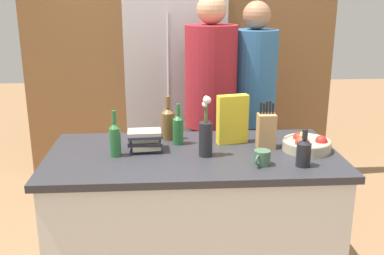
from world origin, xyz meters
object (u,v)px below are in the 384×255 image
refrigerator (175,88)px  person_in_blue (253,104)px  bottle_oil (168,122)px  flower_vase (206,134)px  fruit_bowl (307,144)px  knife_block (266,130)px  bottle_water (178,128)px  cereal_box (232,119)px  bottle_vinegar (304,152)px  person_at_sink (211,106)px  book_stack (145,140)px  coffee_mug (262,158)px  bottle_wine (115,138)px

refrigerator → person_in_blue: bearing=-45.0°
bottle_oil → flower_vase: bearing=-56.8°
fruit_bowl → knife_block: size_ratio=0.99×
knife_block → bottle_water: (-0.51, 0.10, -0.01)m
cereal_box → bottle_vinegar: size_ratio=1.47×
flower_vase → person_at_sink: 0.80m
person_in_blue → bottle_vinegar: bearing=-85.0°
book_stack → bottle_oil: (0.13, 0.21, 0.05)m
flower_vase → cereal_box: (0.18, 0.22, 0.02)m
fruit_bowl → bottle_vinegar: bottle_vinegar is taller
flower_vase → bottle_water: (-0.15, 0.22, -0.03)m
person_in_blue → coffee_mug: bearing=-96.5°
bottle_wine → cereal_box: bearing=15.4°
bottle_vinegar → bottle_wine: size_ratio=0.77×
flower_vase → cereal_box: 0.29m
refrigerator → coffee_mug: 1.68m
knife_block → flower_vase: (-0.37, -0.12, 0.02)m
refrigerator → bottle_wine: bearing=-104.7°
bottle_wine → fruit_bowl: bearing=0.8°
cereal_box → person_at_sink: person_at_sink is taller
flower_vase → bottle_wine: size_ratio=1.31×
cereal_box → bottle_water: 0.33m
coffee_mug → book_stack: (-0.62, 0.27, 0.02)m
fruit_bowl → knife_block: bearing=163.0°
knife_block → cereal_box: bearing=150.5°
refrigerator → fruit_bowl: size_ratio=7.17×
cereal_box → coffee_mug: bearing=-74.9°
refrigerator → bottle_water: (-0.02, -1.25, 0.01)m
fruit_bowl → book_stack: 0.93m
fruit_bowl → bottle_vinegar: (-0.09, -0.24, 0.04)m
cereal_box → knife_block: bearing=-29.5°
book_stack → bottle_water: (0.19, 0.11, 0.03)m
book_stack → bottle_oil: bearing=56.8°
flower_vase → refrigerator: bearing=94.9°
book_stack → bottle_vinegar: bearing=-19.5°
fruit_bowl → cereal_box: cereal_box is taller
person_at_sink → coffee_mug: bearing=-83.2°
cereal_box → person_at_sink: (-0.07, 0.58, -0.06)m
cereal_box → bottle_oil: size_ratio=1.08×
bottle_vinegar → bottle_water: bearing=147.8°
bottle_wine → person_in_blue: (0.95, 0.87, -0.03)m
coffee_mug → bottle_oil: 0.69m
bottle_oil → bottle_wine: bearing=-136.5°
flower_vase → knife_block: bearing=17.5°
refrigerator → bottle_vinegar: size_ratio=9.94×
knife_block → person_in_blue: person_in_blue is taller
coffee_mug → bottle_wine: bottle_wine is taller
bottle_vinegar → bottle_oil: bearing=144.4°
fruit_bowl → bottle_wine: bottle_wine is taller
knife_block → person_in_blue: bearing=84.2°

